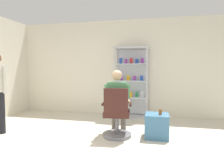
% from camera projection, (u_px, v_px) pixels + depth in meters
% --- Properties ---
extents(ground_plane, '(7.20, 7.20, 0.00)m').
position_uv_depth(ground_plane, '(81.00, 158.00, 2.92)').
color(ground_plane, beige).
extents(back_wall, '(6.00, 0.10, 2.70)m').
position_uv_depth(back_wall, '(119.00, 68.00, 5.75)').
color(back_wall, silver).
rests_on(back_wall, ground).
extents(display_cabinet_main, '(0.90, 0.45, 1.90)m').
position_uv_depth(display_cabinet_main, '(132.00, 82.00, 5.46)').
color(display_cabinet_main, '#B7B7BC').
rests_on(display_cabinet_main, ground).
extents(office_chair, '(0.59, 0.56, 0.96)m').
position_uv_depth(office_chair, '(117.00, 117.00, 3.79)').
color(office_chair, slate).
rests_on(office_chair, ground).
extents(seated_shopkeeper, '(0.52, 0.59, 1.29)m').
position_uv_depth(seated_shopkeeper, '(118.00, 99.00, 3.93)').
color(seated_shopkeeper, slate).
rests_on(seated_shopkeeper, ground).
extents(storage_crate, '(0.44, 0.44, 0.45)m').
position_uv_depth(storage_crate, '(157.00, 126.00, 3.80)').
color(storage_crate, teal).
rests_on(storage_crate, ground).
extents(tea_glass, '(0.06, 0.06, 0.10)m').
position_uv_depth(tea_glass, '(160.00, 112.00, 3.73)').
color(tea_glass, brown).
rests_on(tea_glass, storage_crate).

